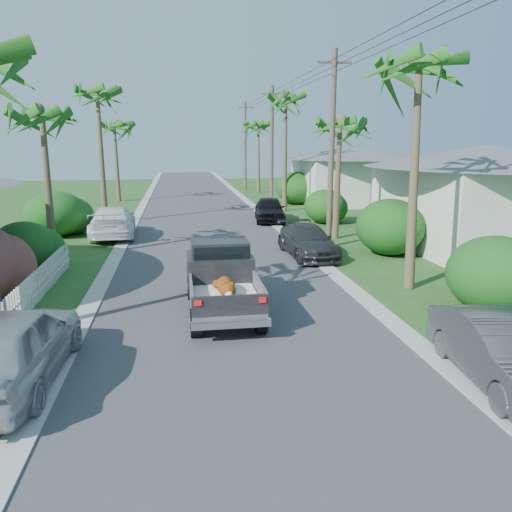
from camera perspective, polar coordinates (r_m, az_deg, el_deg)
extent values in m
plane|color=#284C1C|center=(11.03, -0.15, -13.67)|extent=(120.00, 120.00, 0.00)
cube|color=#38383A|center=(35.13, -6.37, 4.75)|extent=(8.00, 100.00, 0.02)
cube|color=#A5A39E|center=(35.21, -13.39, 4.53)|extent=(0.60, 100.00, 0.06)
cube|color=#A5A39E|center=(35.57, 0.59, 4.96)|extent=(0.60, 100.00, 0.06)
cylinder|color=black|center=(13.07, -6.90, -7.59)|extent=(0.28, 0.76, 0.76)
cylinder|color=black|center=(13.22, 0.54, -7.25)|extent=(0.28, 0.76, 0.76)
cylinder|color=black|center=(16.16, -7.33, -3.59)|extent=(0.28, 0.76, 0.76)
cylinder|color=black|center=(16.28, -1.33, -3.36)|extent=(0.28, 0.76, 0.76)
cube|color=slate|center=(13.65, -3.44, -5.55)|extent=(1.90, 2.40, 0.24)
cube|color=slate|center=(13.49, -7.37, -4.18)|extent=(0.06, 2.40, 0.55)
cube|color=slate|center=(13.65, 0.39, -3.86)|extent=(0.06, 2.40, 0.55)
cube|color=black|center=(12.43, -2.95, -5.67)|extent=(1.92, 0.08, 0.52)
cube|color=silver|center=(12.43, -2.84, -7.78)|extent=(1.98, 0.18, 0.18)
cube|color=red|center=(12.30, -6.65, -5.36)|extent=(0.18, 0.05, 0.14)
cube|color=red|center=(12.45, 0.75, -5.04)|extent=(0.18, 0.05, 0.14)
cube|color=black|center=(15.30, -4.13, -1.85)|extent=(1.94, 1.65, 1.10)
cube|color=black|center=(15.13, -4.17, 0.82)|extent=(1.70, 1.35, 0.55)
cube|color=black|center=(14.48, -3.95, 0.16)|extent=(1.60, 0.05, 0.45)
cube|color=black|center=(16.54, -4.49, -1.26)|extent=(1.94, 1.20, 0.80)
cube|color=white|center=(13.59, -3.45, -4.75)|extent=(1.70, 2.10, 0.16)
ellipsoid|color=orange|center=(13.60, -3.51, -3.42)|extent=(0.48, 1.25, 0.43)
sphere|color=orange|center=(12.86, -3.20, -4.01)|extent=(0.40, 0.40, 0.40)
ellipsoid|color=white|center=(13.63, -3.51, -3.83)|extent=(0.32, 0.86, 0.18)
imported|color=#343639|center=(11.60, 26.40, -9.84)|extent=(1.95, 4.48, 1.43)
imported|color=#292B2E|center=(22.08, 5.92, 1.68)|extent=(2.10, 4.69, 1.34)
imported|color=black|center=(31.76, 1.56, 5.34)|extent=(2.34, 4.67, 1.53)
imported|color=#B7B9BF|center=(11.55, -26.24, -9.30)|extent=(2.20, 4.98, 1.67)
imported|color=white|center=(27.52, -16.04, 3.77)|extent=(2.62, 5.73, 1.63)
cone|color=brown|center=(22.47, -22.69, 7.22)|extent=(0.36, 0.61, 6.21)
cone|color=brown|center=(32.09, -17.24, 10.66)|extent=(0.36, 0.36, 8.00)
cone|color=brown|center=(44.07, -15.64, 10.23)|extent=(0.36, 0.75, 6.51)
cone|color=brown|center=(17.62, 17.61, 8.44)|extent=(0.36, 0.73, 7.51)
cone|color=brown|center=(26.12, 9.31, 8.47)|extent=(0.36, 0.54, 6.01)
cone|color=brown|center=(36.58, 3.34, 11.56)|extent=(0.36, 0.36, 8.20)
cone|color=brown|center=(50.42, 0.26, 11.14)|extent=(0.36, 0.63, 6.81)
ellipsoid|color=#144717|center=(20.99, -25.03, 0.86)|extent=(2.40, 2.64, 2.00)
ellipsoid|color=#144717|center=(28.75, -21.94, 4.50)|extent=(3.20, 3.52, 2.40)
ellipsoid|color=#144717|center=(16.11, 25.84, -2.01)|extent=(2.80, 3.08, 2.30)
ellipsoid|color=#144717|center=(23.04, 15.08, 3.24)|extent=(3.00, 3.30, 2.50)
ellipsoid|color=#144717|center=(31.33, 7.93, 5.64)|extent=(2.60, 2.86, 2.10)
ellipsoid|color=#144717|center=(41.03, 4.59, 7.77)|extent=(3.20, 3.52, 2.60)
cube|color=white|center=(16.51, -24.39, -3.87)|extent=(0.10, 11.00, 1.00)
cube|color=silver|center=(26.32, 24.73, 5.09)|extent=(8.00, 9.00, 3.80)
cone|color=#595B60|center=(26.15, 25.23, 10.30)|extent=(6.48, 6.48, 1.00)
cube|color=silver|center=(42.43, 11.25, 8.41)|extent=(9.00, 8.00, 3.60)
cone|color=#595B60|center=(42.32, 11.39, 11.51)|extent=(6.48, 6.48, 1.00)
cylinder|color=brown|center=(23.84, 8.63, 11.70)|extent=(0.26, 0.26, 9.00)
cube|color=brown|center=(24.09, 8.96, 21.02)|extent=(1.60, 0.10, 0.10)
cylinder|color=brown|center=(38.42, 1.81, 12.23)|extent=(0.26, 0.26, 9.00)
cube|color=brown|center=(38.57, 1.86, 18.04)|extent=(1.60, 0.10, 0.10)
cylinder|color=brown|center=(53.23, -1.24, 12.42)|extent=(0.26, 0.26, 9.00)
cube|color=brown|center=(53.34, -1.26, 16.61)|extent=(1.60, 0.10, 0.10)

